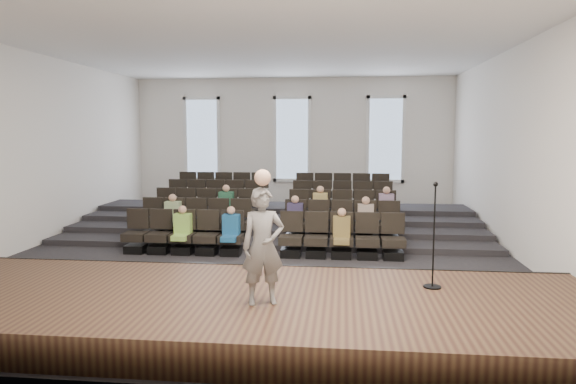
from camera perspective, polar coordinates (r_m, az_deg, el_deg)
The scene contains 14 objects.
ground at distance 13.01m, azimuth -2.61°, elevation -6.49°, with size 14.00×14.00×0.00m, color black.
ceiling at distance 12.84m, azimuth -2.73°, elevation 15.86°, with size 12.00×14.00×0.02m, color white.
wall_back at distance 19.64m, azimuth 0.47°, elevation 5.31°, with size 12.00×0.04×5.00m, color white.
wall_front at distance 5.85m, azimuth -13.24°, elevation 2.07°, with size 12.00×0.04×5.00m, color white.
wall_left at distance 14.84m, azimuth -26.37°, elevation 4.20°, with size 0.04×14.00×5.00m, color white.
wall_right at distance 13.18m, azimuth 24.24°, elevation 4.09°, with size 0.04×14.00×5.00m, color white.
stage at distance 8.13m, azimuth -8.22°, elevation -12.82°, with size 11.80×3.60×0.50m, color #4B3520.
stage_lip at distance 9.77m, azimuth -5.62°, elevation -9.43°, with size 11.80×0.06×0.52m, color black.
risers at distance 16.05m, azimuth -0.89°, elevation -3.26°, with size 11.80×4.80×0.60m.
seating_rows at distance 14.37m, azimuth -1.69°, elevation -2.46°, with size 6.80×4.70×1.67m.
windows at distance 19.57m, azimuth 0.45°, elevation 5.89°, with size 8.44×0.10×3.24m.
audience at distance 13.24m, azimuth -0.85°, elevation -2.59°, with size 6.05×2.64×1.10m.
speaker at distance 7.35m, azimuth -2.80°, elevation -6.04°, with size 0.61×0.40×1.67m, color slate.
mic_stand at distance 8.47m, azimuth 15.83°, elevation -6.91°, with size 0.28×0.28×1.69m.
Camera 1 is at (1.94, -12.52, 2.94)m, focal length 32.00 mm.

